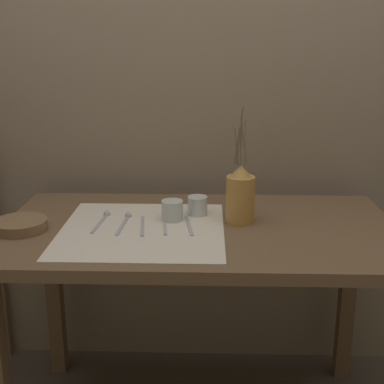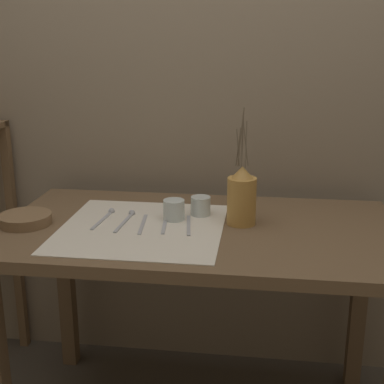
{
  "view_description": "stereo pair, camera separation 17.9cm",
  "coord_description": "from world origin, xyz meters",
  "views": [
    {
      "loc": [
        0.03,
        -1.72,
        1.42
      ],
      "look_at": [
        -0.02,
        0.0,
        0.92
      ],
      "focal_mm": 50.0,
      "sensor_mm": 36.0,
      "label": 1
    },
    {
      "loc": [
        0.21,
        -1.7,
        1.42
      ],
      "look_at": [
        -0.02,
        0.0,
        0.92
      ],
      "focal_mm": 50.0,
      "sensor_mm": 36.0,
      "label": 2
    }
  ],
  "objects": [
    {
      "name": "fork_inner",
      "position": [
        -0.03,
        -0.01,
        0.8
      ],
      "size": [
        0.04,
        0.19,
        0.0
      ],
      "color": "#A8A8AD",
      "rests_on": "wooden_table"
    },
    {
      "name": "glass_tumbler_near",
      "position": [
        -0.09,
        0.05,
        0.83
      ],
      "size": [
        0.07,
        0.07,
        0.07
      ],
      "color": "silver",
      "rests_on": "wooden_table"
    },
    {
      "name": "fork_outer",
      "position": [
        -0.12,
        -0.01,
        0.8
      ],
      "size": [
        0.03,
        0.19,
        0.0
      ],
      "color": "#A8A8AD",
      "rests_on": "wooden_table"
    },
    {
      "name": "spoon_outer",
      "position": [
        -0.25,
        0.04,
        0.8
      ],
      "size": [
        0.03,
        0.2,
        0.02
      ],
      "color": "#A8A8AD",
      "rests_on": "wooden_table"
    },
    {
      "name": "stone_wall_back",
      "position": [
        0.0,
        0.48,
        1.2
      ],
      "size": [
        7.0,
        0.06,
        2.4
      ],
      "color": "gray",
      "rests_on": "ground_plane"
    },
    {
      "name": "pitcher_with_flowers",
      "position": [
        0.14,
        0.04,
        0.89
      ],
      "size": [
        0.1,
        0.1,
        0.4
      ],
      "color": "#B7843D",
      "rests_on": "wooden_table"
    },
    {
      "name": "linen_cloth",
      "position": [
        -0.19,
        -0.05,
        0.8
      ],
      "size": [
        0.54,
        0.55,
        0.0
      ],
      "color": "beige",
      "rests_on": "wooden_table"
    },
    {
      "name": "wooden_table",
      "position": [
        0.0,
        0.0,
        0.69
      ],
      "size": [
        1.35,
        0.75,
        0.8
      ],
      "color": "brown",
      "rests_on": "ground_plane"
    },
    {
      "name": "glass_tumbler_far",
      "position": [
        -0.01,
        0.11,
        0.83
      ],
      "size": [
        0.07,
        0.07,
        0.07
      ],
      "color": "silver",
      "rests_on": "wooden_table"
    },
    {
      "name": "wooden_bowl",
      "position": [
        -0.59,
        -0.06,
        0.81
      ],
      "size": [
        0.18,
        0.18,
        0.04
      ],
      "color": "brown",
      "rests_on": "wooden_table"
    },
    {
      "name": "spoon_inner",
      "position": [
        -0.33,
        0.05,
        0.8
      ],
      "size": [
        0.03,
        0.2,
        0.02
      ],
      "color": "#A8A8AD",
      "rests_on": "wooden_table"
    },
    {
      "name": "knife_center",
      "position": [
        -0.19,
        -0.02,
        0.8
      ],
      "size": [
        0.03,
        0.19,
        0.0
      ],
      "color": "#A8A8AD",
      "rests_on": "wooden_table"
    }
  ]
}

